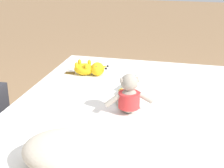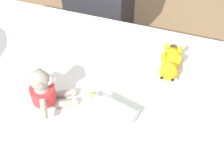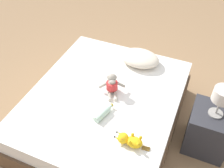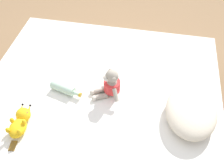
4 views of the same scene
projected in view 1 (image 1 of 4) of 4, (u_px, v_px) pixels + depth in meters
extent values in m
cube|color=brown|center=(139.00, 156.00, 2.18)|extent=(1.58, 1.88, 0.27)
cube|color=white|center=(140.00, 123.00, 2.09)|extent=(1.53, 1.82, 0.21)
ellipsoid|color=beige|center=(76.00, 153.00, 1.46)|extent=(0.49, 0.37, 0.14)
ellipsoid|color=#9E9384|center=(129.00, 101.00, 1.96)|extent=(0.14, 0.14, 0.15)
cylinder|color=red|center=(129.00, 100.00, 1.95)|extent=(0.16, 0.16, 0.09)
sphere|color=#9E9384|center=(129.00, 82.00, 1.92)|extent=(0.10, 0.10, 0.10)
ellipsoid|color=beige|center=(128.00, 81.00, 1.96)|extent=(0.07, 0.07, 0.04)
sphere|color=black|center=(125.00, 79.00, 1.94)|extent=(0.01, 0.01, 0.01)
sphere|color=black|center=(131.00, 78.00, 1.95)|extent=(0.01, 0.01, 0.01)
cylinder|color=#9E9384|center=(121.00, 81.00, 1.90)|extent=(0.02, 0.03, 0.03)
cylinder|color=#9E9384|center=(137.00, 80.00, 1.92)|extent=(0.02, 0.03, 0.03)
cylinder|color=#9E9384|center=(112.00, 100.00, 1.93)|extent=(0.10, 0.07, 0.08)
cylinder|color=#9E9384|center=(145.00, 98.00, 1.97)|extent=(0.10, 0.07, 0.08)
cylinder|color=#9E9384|center=(120.00, 103.00, 2.06)|extent=(0.08, 0.11, 0.04)
cylinder|color=#9E9384|center=(130.00, 103.00, 2.07)|extent=(0.08, 0.11, 0.04)
sphere|color=beige|center=(118.00, 100.00, 2.10)|extent=(0.04, 0.04, 0.04)
sphere|color=beige|center=(128.00, 99.00, 2.11)|extent=(0.04, 0.04, 0.04)
ellipsoid|color=yellow|center=(84.00, 69.00, 2.57)|extent=(0.15, 0.12, 0.08)
sphere|color=yellow|center=(97.00, 69.00, 2.55)|extent=(0.10, 0.10, 0.10)
cone|color=yellow|center=(104.00, 67.00, 2.56)|extent=(0.06, 0.03, 0.05)
sphere|color=black|center=(108.00, 66.00, 2.55)|extent=(0.02, 0.02, 0.02)
cone|color=yellow|center=(102.00, 69.00, 2.51)|extent=(0.06, 0.03, 0.05)
sphere|color=black|center=(106.00, 69.00, 2.50)|extent=(0.02, 0.02, 0.02)
sphere|color=red|center=(98.00, 64.00, 2.56)|extent=(0.02, 0.02, 0.02)
sphere|color=red|center=(96.00, 67.00, 2.51)|extent=(0.02, 0.02, 0.02)
ellipsoid|color=yellow|center=(89.00, 63.00, 2.59)|extent=(0.03, 0.03, 0.05)
ellipsoid|color=yellow|center=(86.00, 66.00, 2.51)|extent=(0.03, 0.03, 0.05)
ellipsoid|color=yellow|center=(80.00, 62.00, 2.60)|extent=(0.03, 0.03, 0.05)
ellipsoid|color=yellow|center=(77.00, 65.00, 2.53)|extent=(0.03, 0.03, 0.05)
cube|color=brown|center=(70.00, 73.00, 2.60)|extent=(0.07, 0.05, 0.01)
cylinder|color=#B2D1B7|center=(132.00, 83.00, 2.32)|extent=(0.12, 0.20, 0.07)
cylinder|color=#B2D1B7|center=(124.00, 89.00, 2.22)|extent=(0.04, 0.06, 0.03)
cylinder|color=gold|center=(121.00, 91.00, 2.19)|extent=(0.04, 0.02, 0.03)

